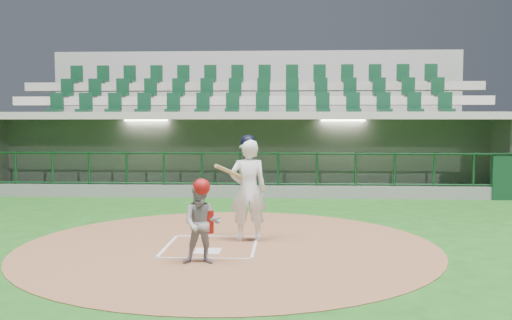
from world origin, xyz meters
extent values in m
plane|color=#174D16|center=(0.00, 0.00, 0.00)|extent=(120.00, 120.00, 0.00)
cylinder|color=brown|center=(0.30, -0.20, 0.01)|extent=(7.20, 7.20, 0.01)
cube|color=silver|center=(0.00, -0.70, 0.02)|extent=(0.43, 0.43, 0.02)
cube|color=white|center=(-0.75, -0.30, 0.02)|extent=(0.05, 1.80, 0.01)
cube|color=white|center=(0.75, -0.30, 0.02)|extent=(0.05, 1.80, 0.01)
cube|color=white|center=(0.00, 0.55, 0.02)|extent=(1.55, 0.05, 0.01)
cube|color=silver|center=(0.00, -1.15, 0.02)|extent=(1.55, 0.05, 0.01)
cube|color=gray|center=(0.00, 7.50, -0.55)|extent=(15.00, 3.00, 0.10)
cube|color=slate|center=(0.00, 9.10, 0.85)|extent=(15.00, 0.20, 2.70)
cube|color=#A19E8F|center=(0.00, 8.98, 1.10)|extent=(13.50, 0.04, 0.90)
cube|color=slate|center=(-7.50, 7.50, 0.85)|extent=(0.20, 3.00, 2.70)
cube|color=gray|center=(7.50, 7.50, 0.85)|extent=(0.20, 3.00, 2.70)
cube|color=#9D978E|center=(0.00, 7.25, 2.30)|extent=(15.40, 3.50, 0.20)
cube|color=slate|center=(0.00, 5.95, 0.15)|extent=(15.00, 0.15, 0.40)
cube|color=black|center=(0.00, 5.95, 1.73)|extent=(15.00, 0.01, 0.95)
cube|color=brown|center=(0.00, 8.55, -0.28)|extent=(12.75, 0.40, 0.45)
cube|color=white|center=(-3.00, 7.50, 2.17)|extent=(1.30, 0.35, 0.04)
cube|color=white|center=(3.00, 7.50, 2.17)|extent=(1.30, 0.35, 0.04)
imported|color=#A91216|center=(-4.78, 8.24, 0.43)|extent=(1.33, 0.93, 1.87)
imported|color=#A61113|center=(-2.39, 8.27, 0.41)|extent=(1.07, 0.46, 1.82)
imported|color=#AF1214|center=(1.94, 8.12, 0.38)|extent=(0.97, 0.76, 1.76)
imported|color=#AC121F|center=(4.55, 8.30, 0.43)|extent=(1.81, 0.93, 1.87)
cube|color=gray|center=(0.00, 10.75, 1.15)|extent=(17.00, 6.50, 2.50)
cube|color=#AEA99D|center=(0.00, 9.25, 2.30)|extent=(16.60, 0.95, 0.30)
cube|color=#AEA89D|center=(0.00, 10.20, 2.85)|extent=(16.60, 0.95, 0.30)
cube|color=gray|center=(0.00, 11.15, 3.40)|extent=(16.60, 0.95, 0.30)
cube|color=gray|center=(0.00, 14.10, 2.53)|extent=(17.00, 0.25, 5.05)
imported|color=white|center=(0.61, 0.23, 0.92)|extent=(0.73, 0.55, 1.83)
sphere|color=black|center=(0.61, 0.23, 1.78)|extent=(0.28, 0.28, 0.28)
cylinder|color=#A48A4A|center=(0.36, -0.02, 1.25)|extent=(0.58, 0.79, 0.39)
imported|color=gray|center=(0.01, -1.44, 0.62)|extent=(0.61, 0.48, 1.21)
sphere|color=maroon|center=(0.01, -1.44, 1.17)|extent=(0.26, 0.26, 0.26)
cube|color=#AB1812|center=(0.01, -1.29, 0.62)|extent=(0.32, 0.10, 0.35)
camera|label=1|loc=(1.27, -9.88, 2.17)|focal=40.00mm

